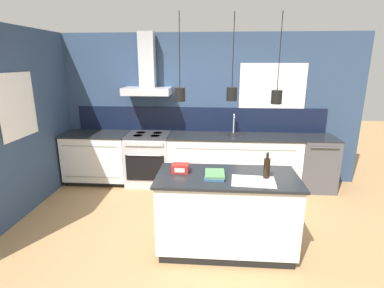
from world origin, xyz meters
TOP-DOWN VIEW (x-y plane):
  - ground_plane at (0.00, 0.00)m, footprint 16.00×16.00m
  - wall_back at (-0.05, 2.00)m, footprint 5.60×2.31m
  - wall_left at (-2.43, 0.70)m, footprint 0.08×3.80m
  - counter_run_left at (-1.81, 1.69)m, footprint 1.12×0.64m
  - counter_run_sink at (0.60, 1.69)m, footprint 2.23×0.64m
  - oven_range at (-0.88, 1.69)m, footprint 0.75×0.66m
  - dishwasher at (2.01, 1.69)m, footprint 0.59×0.65m
  - kitchen_island at (0.42, -0.17)m, footprint 1.57×0.76m
  - bottle_on_island at (0.83, -0.21)m, footprint 0.07×0.07m
  - book_stack at (0.28, -0.21)m, footprint 0.23×0.32m
  - red_supply_box at (-0.11, -0.10)m, footprint 0.19×0.15m
  - paper_pile at (0.69, -0.32)m, footprint 0.47×0.35m

SIDE VIEW (x-z plane):
  - ground_plane at x=0.00m, z-range 0.00..0.00m
  - dishwasher at x=2.01m, z-range 0.00..0.91m
  - oven_range at x=-0.88m, z-range 0.00..0.91m
  - kitchen_island at x=0.42m, z-range 0.00..0.91m
  - counter_run_left at x=-1.81m, z-range 0.01..0.92m
  - counter_run_sink at x=0.60m, z-range -0.16..1.09m
  - paper_pile at x=0.69m, z-range 0.91..0.92m
  - book_stack at x=0.28m, z-range 0.91..0.96m
  - red_supply_box at x=-0.11m, z-range 0.91..1.01m
  - bottle_on_island at x=0.83m, z-range 0.88..1.17m
  - wall_left at x=-2.43m, z-range 0.00..2.60m
  - wall_back at x=-0.05m, z-range 0.06..2.66m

